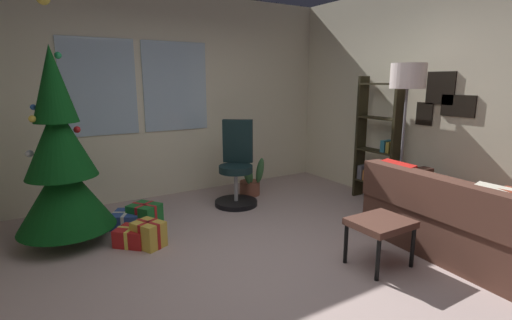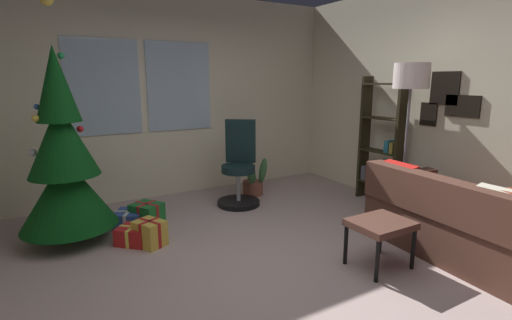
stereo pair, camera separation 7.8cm
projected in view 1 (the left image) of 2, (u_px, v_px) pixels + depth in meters
The scene contains 14 objects.
ground_plane at pixel (277, 278), 3.24m from camera, with size 4.97×5.38×0.10m, color #B49B95.
wall_back_with_windows at pixel (165, 96), 5.21m from camera, with size 4.97×0.12×2.78m.
wall_right_with_frames at pixel (464, 101), 4.24m from camera, with size 0.12×5.38×2.78m.
couch at pixel (489, 226), 3.54m from camera, with size 1.79×1.90×0.80m.
footstool at pixel (380, 226), 3.30m from camera, with size 0.51×0.42×0.43m.
holiday_tree at pixel (62, 165), 3.68m from camera, with size 0.93×0.93×2.40m.
gift_box_red at pixel (133, 236), 3.78m from camera, with size 0.41×0.40×0.18m.
gift_box_green at pixel (145, 215), 4.28m from camera, with size 0.40×0.41×0.25m.
gift_box_gold at pixel (149, 234), 3.73m from camera, with size 0.33×0.36×0.26m.
gift_box_blue at pixel (127, 219), 4.25m from camera, with size 0.43×0.43×0.17m.
office_chair at pixel (237, 172), 4.96m from camera, with size 0.58×0.59×1.11m.
bookshelf at pixel (378, 148), 5.02m from camera, with size 0.18×0.64×1.67m.
floor_lamp at pixel (407, 86), 4.24m from camera, with size 0.39×0.39×1.81m.
potted_plant at pixel (250, 180), 5.35m from camera, with size 0.35×0.41×0.65m.
Camera 1 is at (-1.71, -2.42, 1.63)m, focal length 26.42 mm.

